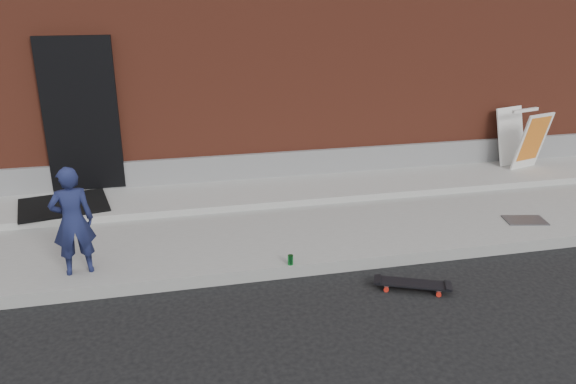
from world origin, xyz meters
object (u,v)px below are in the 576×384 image
object	(u,v)px
skateboard	(412,284)
soda_can	(290,260)
child	(73,221)
pizza_sign	(522,138)

from	to	relation	value
skateboard	soda_can	bearing A→B (deg)	153.75
child	skateboard	bearing A→B (deg)	154.63
skateboard	soda_can	size ratio (longest dim) A/B	7.06
skateboard	child	bearing A→B (deg)	165.07
child	pizza_sign	size ratio (longest dim) A/B	1.24
soda_can	pizza_sign	bearing A→B (deg)	28.62
child	pizza_sign	distance (m)	7.31
child	soda_can	world-z (taller)	child
child	skateboard	world-z (taller)	child
child	soda_can	xyz separation A→B (m)	(2.35, -0.35, -0.56)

